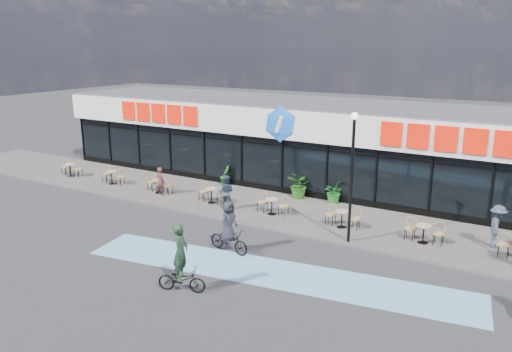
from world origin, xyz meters
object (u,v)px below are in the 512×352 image
(potted_plant_left, at_px, (225,175))
(cyclist_a, at_px, (229,233))
(potted_plant_mid, at_px, (300,185))
(patron_left, at_px, (161,181))
(lamp_post, at_px, (352,167))
(bistro_set_0, at_px, (72,168))
(pedestrian_b, at_px, (497,226))
(patron_right, at_px, (226,192))
(potted_plant_right, at_px, (333,191))

(potted_plant_left, distance_m, cyclist_a, 9.01)
(potted_plant_left, bearing_deg, cyclist_a, -55.39)
(potted_plant_mid, distance_m, patron_left, 7.20)
(lamp_post, relative_size, potted_plant_mid, 3.81)
(bistro_set_0, xyz_separation_m, pedestrian_b, (22.92, 0.86, 0.39))
(patron_left, distance_m, cyclist_a, 8.18)
(patron_left, distance_m, patron_right, 4.19)
(bistro_set_0, relative_size, potted_plant_right, 1.36)
(patron_right, bearing_deg, cyclist_a, 106.71)
(cyclist_a, bearing_deg, bistro_set_0, 162.33)
(bistro_set_0, distance_m, patron_left, 7.14)
(potted_plant_right, distance_m, patron_right, 5.33)
(patron_left, xyz_separation_m, cyclist_a, (7.00, -4.23, -0.08))
(potted_plant_mid, xyz_separation_m, cyclist_a, (0.50, -7.33, -0.03))
(bistro_set_0, height_order, patron_right, patron_right)
(lamp_post, relative_size, patron_right, 3.15)
(lamp_post, height_order, patron_left, lamp_post)
(potted_plant_left, xyz_separation_m, potted_plant_mid, (4.62, -0.09, 0.13))
(bistro_set_0, bearing_deg, cyclist_a, -17.67)
(potted_plant_mid, xyz_separation_m, patron_right, (-2.32, -3.27, 0.14))
(bistro_set_0, bearing_deg, potted_plant_left, 17.92)
(patron_right, height_order, pedestrian_b, pedestrian_b)
(potted_plant_right, height_order, pedestrian_b, pedestrian_b)
(patron_left, bearing_deg, patron_right, -171.14)
(patron_right, bearing_deg, patron_left, -20.48)
(potted_plant_right, bearing_deg, potted_plant_left, -179.39)
(potted_plant_mid, relative_size, pedestrian_b, 0.80)
(pedestrian_b, bearing_deg, patron_left, 80.21)
(potted_plant_left, bearing_deg, bistro_set_0, -162.08)
(potted_plant_mid, bearing_deg, pedestrian_b, -11.93)
(lamp_post, bearing_deg, patron_right, 171.11)
(bistro_set_0, height_order, potted_plant_left, potted_plant_left)
(potted_plant_right, distance_m, patron_left, 8.87)
(potted_plant_left, distance_m, potted_plant_right, 6.37)
(potted_plant_right, xyz_separation_m, patron_right, (-4.07, -3.43, 0.25))
(bistro_set_0, distance_m, patron_right, 11.33)
(potted_plant_mid, bearing_deg, patron_right, -125.35)
(lamp_post, xyz_separation_m, pedestrian_b, (5.10, 2.33, -2.22))
(bistro_set_0, bearing_deg, pedestrian_b, 2.16)
(patron_left, bearing_deg, pedestrian_b, -164.64)
(lamp_post, distance_m, patron_left, 11.01)
(potted_plant_right, xyz_separation_m, pedestrian_b, (7.54, -2.12, 0.28))
(bistro_set_0, relative_size, patron_right, 0.94)
(potted_plant_left, relative_size, potted_plant_mid, 0.81)
(bistro_set_0, bearing_deg, lamp_post, -4.69)
(bistro_set_0, xyz_separation_m, potted_plant_mid, (13.64, 2.83, 0.22))
(potted_plant_mid, bearing_deg, bistro_set_0, -168.29)
(potted_plant_left, bearing_deg, potted_plant_mid, -1.11)
(potted_plant_left, distance_m, patron_left, 3.71)
(potted_plant_left, relative_size, patron_right, 0.67)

